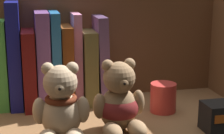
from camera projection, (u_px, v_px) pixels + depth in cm
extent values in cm
cube|color=brown|center=(101.00, 122.00, 82.41)|extent=(67.02, 31.08, 2.00)
cube|color=brown|center=(88.00, 45.00, 94.27)|extent=(69.42, 1.20, 30.68)
cube|color=green|center=(1.00, 64.00, 87.01)|extent=(3.02, 9.86, 20.70)
cube|color=navy|center=(15.00, 55.00, 87.21)|extent=(2.86, 11.34, 24.87)
cube|color=#5B1111|center=(29.00, 68.00, 88.67)|extent=(2.89, 14.87, 18.32)
cube|color=#764A8B|center=(43.00, 58.00, 88.86)|extent=(3.07, 14.01, 22.57)
cube|color=#2467A4|center=(55.00, 58.00, 89.49)|extent=(2.07, 14.21, 22.48)
cube|color=brown|center=(66.00, 64.00, 90.45)|extent=(2.61, 13.12, 19.15)
cube|color=#C8779E|center=(76.00, 58.00, 90.67)|extent=(2.00, 9.38, 21.92)
cube|color=brown|center=(88.00, 66.00, 91.77)|extent=(3.19, 12.38, 17.75)
cube|color=#5B4068|center=(100.00, 58.00, 92.02)|extent=(3.03, 12.76, 21.26)
ellipsoid|color=tan|center=(62.00, 115.00, 71.33)|extent=(7.71, 7.08, 9.07)
sphere|color=tan|center=(60.00, 82.00, 69.30)|extent=(6.45, 6.45, 6.45)
sphere|color=tan|center=(48.00, 69.00, 68.93)|extent=(2.42, 2.42, 2.42)
sphere|color=tan|center=(72.00, 68.00, 69.35)|extent=(2.42, 2.42, 2.42)
sphere|color=tan|center=(60.00, 88.00, 67.18)|extent=(2.42, 2.42, 2.42)
sphere|color=black|center=(60.00, 89.00, 66.35)|extent=(0.85, 0.85, 0.85)
ellipsoid|color=tan|center=(39.00, 111.00, 70.25)|extent=(2.94, 2.94, 5.24)
ellipsoid|color=tan|center=(83.00, 110.00, 71.00)|extent=(2.94, 2.94, 5.24)
torus|color=#612613|center=(61.00, 99.00, 70.55)|extent=(6.19, 6.19, 1.16)
ellipsoid|color=#93704C|center=(118.00, 109.00, 74.89)|extent=(7.61, 6.99, 8.96)
sphere|color=#93704C|center=(119.00, 78.00, 72.90)|extent=(6.37, 6.37, 6.37)
sphere|color=#93704C|center=(108.00, 66.00, 72.11)|extent=(2.39, 2.39, 2.39)
sphere|color=#93704C|center=(129.00, 64.00, 73.34)|extent=(2.39, 2.39, 2.39)
sphere|color=#9B754E|center=(123.00, 83.00, 70.89)|extent=(2.39, 2.39, 2.39)
sphere|color=black|center=(124.00, 84.00, 70.09)|extent=(0.84, 0.84, 0.84)
ellipsoid|color=#93704C|center=(113.00, 132.00, 70.94)|extent=(3.96, 6.19, 3.18)
ellipsoid|color=#93704C|center=(137.00, 129.00, 72.30)|extent=(3.96, 6.19, 3.18)
ellipsoid|color=#93704C|center=(100.00, 106.00, 73.10)|extent=(2.75, 2.75, 5.18)
ellipsoid|color=#93704C|center=(138.00, 102.00, 75.32)|extent=(2.75, 2.75, 5.18)
ellipsoid|color=maroon|center=(118.00, 108.00, 74.84)|extent=(8.24, 7.61, 6.27)
cylinder|color=#C63833|center=(163.00, 98.00, 85.36)|extent=(5.92, 5.92, 6.67)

